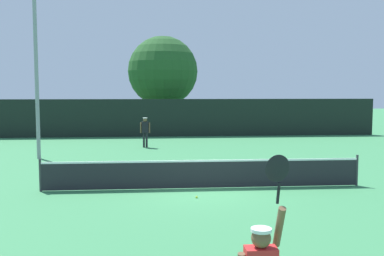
{
  "coord_description": "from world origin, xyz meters",
  "views": [
    {
      "loc": [
        -1.57,
        -14.37,
        3.3
      ],
      "look_at": [
        -0.1,
        3.35,
        1.75
      ],
      "focal_mm": 40.95,
      "sensor_mm": 36.0,
      "label": 1
    }
  ],
  "objects_px": {
    "light_pole": "(36,49)",
    "large_tree": "(163,71)",
    "tennis_ball": "(197,197)",
    "parked_car_near": "(134,120)",
    "player_receiving": "(145,129)",
    "parked_car_mid": "(280,118)"
  },
  "relations": [
    {
      "from": "tennis_ball",
      "to": "parked_car_near",
      "type": "distance_m",
      "value": 24.02
    },
    {
      "from": "parked_car_near",
      "to": "player_receiving",
      "type": "bearing_deg",
      "value": -90.62
    },
    {
      "from": "light_pole",
      "to": "large_tree",
      "type": "relative_size",
      "value": 1.22
    },
    {
      "from": "player_receiving",
      "to": "light_pole",
      "type": "relative_size",
      "value": 0.18
    },
    {
      "from": "tennis_ball",
      "to": "parked_car_near",
      "type": "bearing_deg",
      "value": 97.38
    },
    {
      "from": "large_tree",
      "to": "light_pole",
      "type": "bearing_deg",
      "value": -113.07
    },
    {
      "from": "player_receiving",
      "to": "parked_car_mid",
      "type": "distance_m",
      "value": 17.8
    },
    {
      "from": "tennis_ball",
      "to": "large_tree",
      "type": "distance_m",
      "value": 23.42
    },
    {
      "from": "large_tree",
      "to": "parked_car_near",
      "type": "height_order",
      "value": "large_tree"
    },
    {
      "from": "player_receiving",
      "to": "parked_car_near",
      "type": "xyz_separation_m",
      "value": [
        -1.24,
        11.78,
        -0.28
      ]
    },
    {
      "from": "player_receiving",
      "to": "large_tree",
      "type": "relative_size",
      "value": 0.22
    },
    {
      "from": "tennis_ball",
      "to": "player_receiving",
      "type": "bearing_deg",
      "value": 98.71
    },
    {
      "from": "player_receiving",
      "to": "light_pole",
      "type": "bearing_deg",
      "value": 36.47
    },
    {
      "from": "player_receiving",
      "to": "tennis_ball",
      "type": "height_order",
      "value": "player_receiving"
    },
    {
      "from": "tennis_ball",
      "to": "parked_car_near",
      "type": "height_order",
      "value": "parked_car_near"
    },
    {
      "from": "player_receiving",
      "to": "light_pole",
      "type": "height_order",
      "value": "light_pole"
    },
    {
      "from": "player_receiving",
      "to": "large_tree",
      "type": "distance_m",
      "value": 11.59
    },
    {
      "from": "player_receiving",
      "to": "tennis_ball",
      "type": "relative_size",
      "value": 25.24
    },
    {
      "from": "tennis_ball",
      "to": "light_pole",
      "type": "bearing_deg",
      "value": 129.45
    },
    {
      "from": "large_tree",
      "to": "parked_car_mid",
      "type": "relative_size",
      "value": 1.79
    },
    {
      "from": "light_pole",
      "to": "parked_car_mid",
      "type": "relative_size",
      "value": 2.17
    },
    {
      "from": "tennis_ball",
      "to": "parked_car_mid",
      "type": "relative_size",
      "value": 0.02
    }
  ]
}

